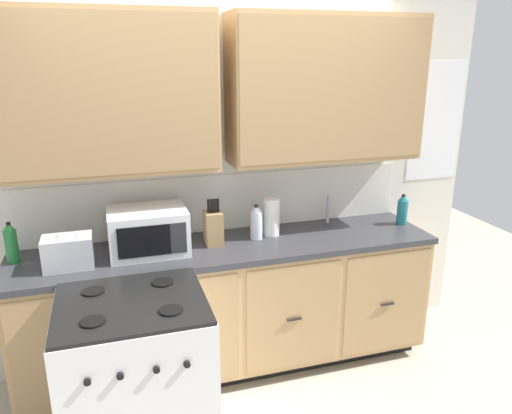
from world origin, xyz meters
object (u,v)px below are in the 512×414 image
object	(u,v)px
stove_range	(137,381)
paper_towel_roll	(271,217)
bottle_green	(11,243)
bottle_clear	(256,222)
toaster	(68,252)
knife_block	(213,227)
bottle_teal	(402,210)
microwave	(148,231)

from	to	relation	value
stove_range	paper_towel_roll	bearing A→B (deg)	36.03
bottle_green	bottle_clear	bearing A→B (deg)	-1.99
toaster	paper_towel_roll	world-z (taller)	paper_towel_roll
stove_range	paper_towel_roll	world-z (taller)	paper_towel_roll
knife_block	bottle_teal	size ratio (longest dim) A/B	1.38
stove_range	knife_block	bearing A→B (deg)	49.32
stove_range	toaster	xyz separation A→B (m)	(-0.32, 0.55, 0.56)
knife_block	bottle_green	bearing A→B (deg)	176.92
microwave	knife_block	size ratio (longest dim) A/B	1.55
knife_block	microwave	bearing A→B (deg)	-178.27
bottle_clear	bottle_green	bearing A→B (deg)	178.01
stove_range	bottle_clear	xyz separation A→B (m)	(0.87, 0.68, 0.58)
paper_towel_roll	bottle_teal	xyz separation A→B (m)	(0.99, -0.07, -0.02)
microwave	toaster	world-z (taller)	microwave
stove_range	microwave	distance (m)	0.90
bottle_clear	knife_block	bearing A→B (deg)	-177.54
stove_range	knife_block	distance (m)	1.05
paper_towel_roll	bottle_clear	size ratio (longest dim) A/B	1.09
knife_block	bottle_green	distance (m)	1.22
knife_block	paper_towel_roll	world-z (taller)	knife_block
toaster	knife_block	distance (m)	0.90
bottle_teal	paper_towel_roll	bearing A→B (deg)	176.24
stove_range	bottle_teal	world-z (taller)	bottle_teal
bottle_teal	bottle_green	world-z (taller)	bottle_green
stove_range	bottle_clear	bearing A→B (deg)	38.01
microwave	bottle_teal	distance (m)	1.83
knife_block	bottle_teal	xyz separation A→B (m)	(1.41, -0.01, -0.01)
knife_block	bottle_clear	world-z (taller)	knife_block
toaster	knife_block	xyz separation A→B (m)	(0.89, 0.12, 0.02)
stove_range	bottle_teal	size ratio (longest dim) A/B	4.22
knife_block	bottle_clear	distance (m)	0.30
knife_block	paper_towel_roll	xyz separation A→B (m)	(0.42, 0.05, 0.01)
microwave	bottle_green	bearing A→B (deg)	174.41
microwave	bottle_green	xyz separation A→B (m)	(-0.80, 0.08, -0.02)
toaster	bottle_teal	world-z (taller)	bottle_teal
bottle_teal	bottle_green	bearing A→B (deg)	178.30
bottle_green	bottle_clear	xyz separation A→B (m)	(1.51, -0.05, -0.01)
bottle_green	bottle_clear	world-z (taller)	bottle_green
microwave	knife_block	xyz separation A→B (m)	(0.42, 0.01, -0.02)
bottle_clear	stove_range	bearing A→B (deg)	-141.99
bottle_green	microwave	bearing A→B (deg)	-5.59
knife_block	paper_towel_roll	distance (m)	0.42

